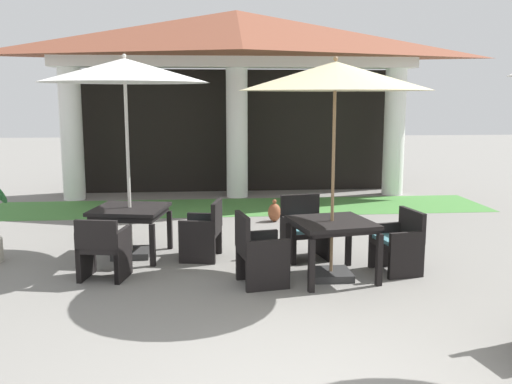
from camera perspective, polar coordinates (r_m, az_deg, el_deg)
The scene contains 12 objects.
background_pavilion at distance 13.36m, azimuth -1.98°, elevation 13.65°, with size 8.63×3.03×4.21m.
lawn_strip at distance 12.16m, azimuth -1.52°, elevation -1.49°, with size 10.43×2.01×0.01m, color #47843D.
patio_table_near_foreground at distance 8.53m, azimuth -12.43°, elevation -2.14°, with size 1.17×1.17×0.73m.
patio_umbrella_near_foreground at distance 8.37m, azimuth -12.93°, elevation 11.43°, with size 2.38×2.38×2.90m.
patio_chair_near_foreground_south at distance 7.59m, azimuth -14.96°, elevation -5.47°, with size 0.65×0.62×0.82m.
patio_chair_near_foreground_east at distance 8.30m, azimuth -5.25°, elevation -3.96°, with size 0.63×0.70×0.85m.
patio_table_mid_left at distance 7.38m, azimuth 7.56°, elevation -3.59°, with size 1.12×1.12×0.76m.
patio_umbrella_mid_left at distance 7.19m, azimuth 7.89°, elevation 11.10°, with size 2.36×2.36×2.80m.
patio_chair_mid_left_west at distance 7.12m, azimuth 0.32°, elevation -6.06°, with size 0.65×0.65×0.91m.
patio_chair_mid_left_north at distance 8.31m, azimuth 4.88°, elevation -3.88°, with size 0.70×0.66×0.90m.
patio_chair_mid_left_east at distance 7.86m, azimuth 14.00°, elevation -4.96°, with size 0.60×0.69×0.84m.
terracotta_urn at distance 10.74m, azimuth 1.84°, elevation -2.01°, with size 0.24×0.24×0.42m.
Camera 1 is at (-0.76, -3.72, 2.32)m, focal length 40.21 mm.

